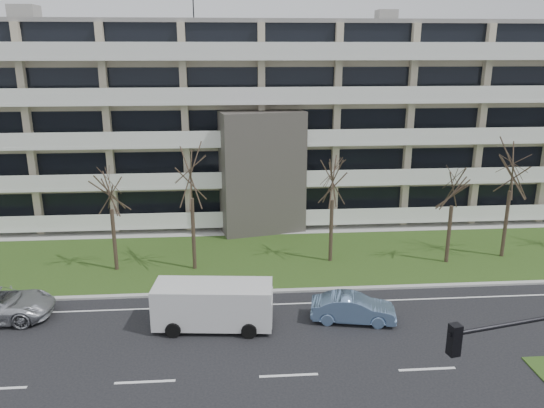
{
  "coord_description": "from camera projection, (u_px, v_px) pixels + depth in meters",
  "views": [
    {
      "loc": [
        -2.18,
        -19.32,
        13.29
      ],
      "look_at": [
        0.05,
        10.0,
        4.63
      ],
      "focal_mm": 35.0,
      "sensor_mm": 36.0,
      "label": 1
    }
  ],
  "objects": [
    {
      "name": "ground",
      "position": [
        289.0,
        375.0,
        22.39
      ],
      "size": [
        160.0,
        160.0,
        0.0
      ],
      "primitive_type": "plane",
      "color": "black",
      "rests_on": "ground"
    },
    {
      "name": "grass_verge",
      "position": [
        268.0,
        258.0,
        34.82
      ],
      "size": [
        90.0,
        10.0,
        0.06
      ],
      "primitive_type": "cube",
      "color": "#304A18",
      "rests_on": "ground"
    },
    {
      "name": "curb",
      "position": [
        274.0,
        291.0,
        30.03
      ],
      "size": [
        90.0,
        0.35,
        0.12
      ],
      "primitive_type": "cube",
      "color": "#B2B2AD",
      "rests_on": "ground"
    },
    {
      "name": "sidewalk",
      "position": [
        263.0,
        230.0,
        40.08
      ],
      "size": [
        90.0,
        2.0,
        0.08
      ],
      "primitive_type": "cube",
      "color": "#B2B2AD",
      "rests_on": "ground"
    },
    {
      "name": "lane_edge_line",
      "position": [
        276.0,
        304.0,
        28.61
      ],
      "size": [
        90.0,
        0.12,
        0.01
      ],
      "primitive_type": "cube",
      "color": "white",
      "rests_on": "ground"
    },
    {
      "name": "apartment_building",
      "position": [
        257.0,
        119.0,
        44.46
      ],
      "size": [
        60.5,
        15.1,
        18.75
      ],
      "color": "#C3B597",
      "rests_on": "ground"
    },
    {
      "name": "blue_sedan",
      "position": [
        353.0,
        308.0,
        26.69
      ],
      "size": [
        4.44,
        2.25,
        1.4
      ],
      "primitive_type": "imported",
      "rotation": [
        0.0,
        0.0,
        1.38
      ],
      "color": "#7499C9",
      "rests_on": "ground"
    },
    {
      "name": "white_van",
      "position": [
        215.0,
        302.0,
        25.99
      ],
      "size": [
        5.97,
        2.81,
        2.24
      ],
      "rotation": [
        0.0,
        0.0,
        -0.1
      ],
      "color": "silver",
      "rests_on": "ground"
    },
    {
      "name": "traffic_signal",
      "position": [
        536.0,
        368.0,
        16.29
      ],
      "size": [
        5.04,
        1.38,
        5.95
      ],
      "rotation": [
        0.0,
        0.0,
        0.22
      ],
      "color": "black",
      "rests_on": "ground"
    },
    {
      "name": "tree_2",
      "position": [
        109.0,
        185.0,
        31.49
      ],
      "size": [
        3.53,
        3.53,
        7.05
      ],
      "color": "#382B21",
      "rests_on": "ground"
    },
    {
      "name": "tree_3",
      "position": [
        191.0,
        169.0,
        31.37
      ],
      "size": [
        4.11,
        4.11,
        8.22
      ],
      "color": "#382B21",
      "rests_on": "ground"
    },
    {
      "name": "tree_4",
      "position": [
        333.0,
        175.0,
        32.77
      ],
      "size": [
        3.7,
        3.7,
        7.4
      ],
      "color": "#382B21",
      "rests_on": "ground"
    },
    {
      "name": "tree_5",
      "position": [
        454.0,
        183.0,
        32.7
      ],
      "size": [
        3.4,
        3.4,
        6.81
      ],
      "color": "#382B21",
      "rests_on": "ground"
    },
    {
      "name": "tree_6",
      "position": [
        513.0,
        164.0,
        33.38
      ],
      "size": [
        4.03,
        4.03,
        8.07
      ],
      "color": "#382B21",
      "rests_on": "ground"
    }
  ]
}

